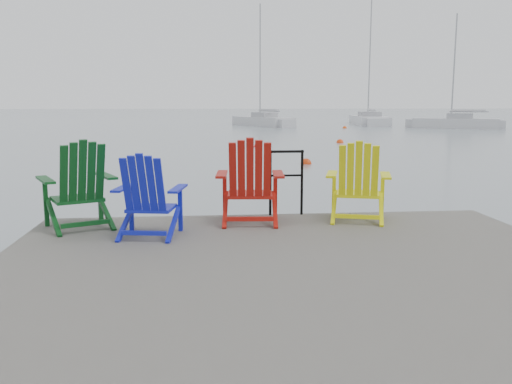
{
  "coord_description": "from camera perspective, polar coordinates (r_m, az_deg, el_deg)",
  "views": [
    {
      "loc": [
        -0.88,
        -4.87,
        2.03
      ],
      "look_at": [
        -0.18,
        2.3,
        0.85
      ],
      "focal_mm": 38.0,
      "sensor_mm": 36.0,
      "label": 1
    }
  ],
  "objects": [
    {
      "name": "ground",
      "position": [
        5.34,
        4.44,
        -13.05
      ],
      "size": [
        400.0,
        400.0,
        0.0
      ],
      "primitive_type": "plane",
      "color": "slate",
      "rests_on": "ground"
    },
    {
      "name": "dock",
      "position": [
        5.22,
        4.49,
        -9.53
      ],
      "size": [
        6.0,
        5.0,
        1.4
      ],
      "color": "#2E2B29",
      "rests_on": "ground"
    },
    {
      "name": "handrail",
      "position": [
        7.47,
        3.2,
        1.69
      ],
      "size": [
        0.48,
        0.04,
        0.9
      ],
      "color": "black",
      "rests_on": "dock"
    },
    {
      "name": "chair_green",
      "position": [
        6.97,
        -18.13,
        0.71
      ],
      "size": [
        1.06,
        1.01,
        1.08
      ],
      "rotation": [
        0.0,
        0.0,
        0.44
      ],
      "color": "#0B3F15",
      "rests_on": "dock"
    },
    {
      "name": "chair_blue",
      "position": [
        6.34,
        -11.3,
        -0.36
      ],
      "size": [
        0.86,
        0.81,
        0.96
      ],
      "rotation": [
        0.0,
        0.0,
        -0.17
      ],
      "color": "#111AB0",
      "rests_on": "dock"
    },
    {
      "name": "chair_red",
      "position": [
        6.92,
        -0.64,
        1.14
      ],
      "size": [
        0.92,
        0.86,
        1.09
      ],
      "rotation": [
        0.0,
        0.0,
        -0.08
      ],
      "color": "#A1130B",
      "rests_on": "dock"
    },
    {
      "name": "chair_yellow",
      "position": [
        7.19,
        10.71,
        1.1
      ],
      "size": [
        0.97,
        0.92,
        1.04
      ],
      "rotation": [
        0.0,
        0.0,
        -0.29
      ],
      "color": "yellow",
      "rests_on": "dock"
    },
    {
      "name": "sailboat_near",
      "position": [
        49.78,
        0.68,
        7.39
      ],
      "size": [
        5.14,
        8.14,
        11.08
      ],
      "rotation": [
        0.0,
        0.0,
        0.42
      ],
      "color": "#BABABF",
      "rests_on": "ground"
    },
    {
      "name": "sailboat_mid",
      "position": [
        54.62,
        11.76,
        7.37
      ],
      "size": [
        4.21,
        10.59,
        13.98
      ],
      "rotation": [
        0.0,
        0.0,
        -0.15
      ],
      "color": "silver",
      "rests_on": "ground"
    },
    {
      "name": "sailboat_far",
      "position": [
        47.83,
        20.26,
        6.75
      ],
      "size": [
        6.68,
        4.75,
        9.44
      ],
      "rotation": [
        0.0,
        0.0,
        1.07
      ],
      "color": "silver",
      "rests_on": "ground"
    },
    {
      "name": "buoy_a",
      "position": [
        18.46,
        5.29,
        2.97
      ],
      "size": [
        0.38,
        0.38,
        0.38
      ],
      "primitive_type": "sphere",
      "color": "#BE310B",
      "rests_on": "ground"
    },
    {
      "name": "buoy_b",
      "position": [
        25.71,
        0.17,
        4.79
      ],
      "size": [
        0.35,
        0.35,
        0.35
      ],
      "primitive_type": "sphere",
      "color": "red",
      "rests_on": "ground"
    },
    {
      "name": "buoy_c",
      "position": [
        28.69,
        8.83,
        5.15
      ],
      "size": [
        0.37,
        0.37,
        0.37
      ],
      "primitive_type": "sphere",
      "color": "#EB3F0D",
      "rests_on": "ground"
    },
    {
      "name": "buoy_d",
      "position": [
        45.57,
        9.31,
        6.65
      ],
      "size": [
        0.36,
        0.36,
        0.36
      ],
      "primitive_type": "sphere",
      "color": "#F14B0E",
      "rests_on": "ground"
    }
  ]
}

